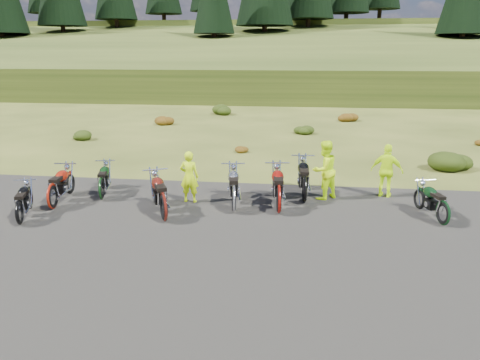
# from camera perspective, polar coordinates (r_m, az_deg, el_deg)

# --- Properties ---
(ground) EXTENTS (300.00, 300.00, 0.00)m
(ground) POSITION_cam_1_polar(r_m,az_deg,el_deg) (12.83, -3.54, -5.30)
(ground) COLOR #384216
(ground) RESTS_ON ground
(gravel_pad) EXTENTS (20.00, 12.00, 0.04)m
(gravel_pad) POSITION_cam_1_polar(r_m,az_deg,el_deg) (11.02, -5.51, -8.97)
(gravel_pad) COLOR black
(gravel_pad) RESTS_ON ground
(hill_slope) EXTENTS (300.00, 45.97, 9.37)m
(hill_slope) POSITION_cam_1_polar(r_m,az_deg,el_deg) (61.98, 5.29, 11.30)
(hill_slope) COLOR #283A13
(hill_slope) RESTS_ON ground
(hill_plateau) EXTENTS (300.00, 90.00, 9.17)m
(hill_plateau) POSITION_cam_1_polar(r_m,az_deg,el_deg) (121.87, 6.43, 13.34)
(hill_plateau) COLOR #283A13
(hill_plateau) RESTS_ON ground
(shrub_1) EXTENTS (1.03, 1.03, 0.61)m
(shrub_1) POSITION_cam_1_polar(r_m,az_deg,el_deg) (26.08, -18.80, 5.35)
(shrub_1) COLOR #1D310C
(shrub_1) RESTS_ON ground
(shrub_2) EXTENTS (1.30, 1.30, 0.77)m
(shrub_2) POSITION_cam_1_polar(r_m,az_deg,el_deg) (29.91, -9.34, 7.34)
(shrub_2) COLOR #672D0C
(shrub_2) RESTS_ON ground
(shrub_3) EXTENTS (1.56, 1.56, 0.92)m
(shrub_3) POSITION_cam_1_polar(r_m,az_deg,el_deg) (34.37, -2.13, 8.72)
(shrub_3) COLOR #1D310C
(shrub_3) RESTS_ON ground
(shrub_4) EXTENTS (0.77, 0.77, 0.45)m
(shrub_4) POSITION_cam_1_polar(r_m,az_deg,el_deg) (21.58, -0.03, 3.98)
(shrub_4) COLOR #672D0C
(shrub_4) RESTS_ON ground
(shrub_5) EXTENTS (1.03, 1.03, 0.61)m
(shrub_5) POSITION_cam_1_polar(r_m,az_deg,el_deg) (26.61, 7.70, 6.23)
(shrub_5) COLOR #1D310C
(shrub_5) RESTS_ON ground
(shrub_6) EXTENTS (1.30, 1.30, 0.77)m
(shrub_6) POSITION_cam_1_polar(r_m,az_deg,el_deg) (31.99, 12.94, 7.68)
(shrub_6) COLOR #672D0C
(shrub_6) RESTS_ON ground
(shrub_7) EXTENTS (1.56, 1.56, 0.92)m
(shrub_7) POSITION_cam_1_polar(r_m,az_deg,el_deg) (20.21, 24.42, 2.46)
(shrub_7) COLOR #1D310C
(shrub_7) RESTS_ON ground
(shrub_8) EXTENTS (0.77, 0.77, 0.45)m
(shrub_8) POSITION_cam_1_polar(r_m,az_deg,el_deg) (26.11, 27.21, 4.29)
(shrub_8) COLOR #672D0C
(shrub_8) RESTS_ON ground
(motorcycle_0) EXTENTS (1.23, 2.00, 0.99)m
(motorcycle_0) POSITION_cam_1_polar(r_m,az_deg,el_deg) (14.00, -25.14, -5.00)
(motorcycle_0) COLOR black
(motorcycle_0) RESTS_ON ground
(motorcycle_1) EXTENTS (0.98, 2.22, 1.13)m
(motorcycle_1) POSITION_cam_1_polar(r_m,az_deg,el_deg) (14.95, -21.73, -3.35)
(motorcycle_1) COLOR maroon
(motorcycle_1) RESTS_ON ground
(motorcycle_2) EXTENTS (1.13, 2.08, 1.03)m
(motorcycle_2) POSITION_cam_1_polar(r_m,az_deg,el_deg) (15.36, -16.43, -2.37)
(motorcycle_2) COLOR black
(motorcycle_2) RESTS_ON ground
(motorcycle_3) EXTENTS (1.10, 2.35, 1.18)m
(motorcycle_3) POSITION_cam_1_polar(r_m,az_deg,el_deg) (13.63, -0.73, -4.00)
(motorcycle_3) COLOR #A1A1A6
(motorcycle_3) RESTS_ON ground
(motorcycle_4) EXTENTS (1.68, 2.38, 1.19)m
(motorcycle_4) POSITION_cam_1_polar(r_m,az_deg,el_deg) (13.09, -9.21, -5.04)
(motorcycle_4) COLOR #50140D
(motorcycle_4) RESTS_ON ground
(motorcycle_5) EXTENTS (0.91, 2.39, 1.23)m
(motorcycle_5) POSITION_cam_1_polar(r_m,az_deg,el_deg) (14.60, 7.82, -2.80)
(motorcycle_5) COLOR black
(motorcycle_5) RESTS_ON ground
(motorcycle_6) EXTENTS (1.00, 2.39, 1.22)m
(motorcycle_6) POSITION_cam_1_polar(r_m,az_deg,el_deg) (13.59, 4.72, -4.11)
(motorcycle_6) COLOR maroon
(motorcycle_6) RESTS_ON ground
(motorcycle_7) EXTENTS (1.10, 2.00, 0.99)m
(motorcycle_7) POSITION_cam_1_polar(r_m,az_deg,el_deg) (13.77, 23.35, -5.13)
(motorcycle_7) COLOR black
(motorcycle_7) RESTS_ON ground
(person_middle) EXTENTS (0.61, 0.42, 1.60)m
(person_middle) POSITION_cam_1_polar(r_m,az_deg,el_deg) (14.36, -6.20, 0.29)
(person_middle) COLOR #C7F00C
(person_middle) RESTS_ON ground
(person_right_a) EXTENTS (1.14, 1.12, 1.85)m
(person_right_a) POSITION_cam_1_polar(r_m,az_deg,el_deg) (14.81, 10.22, 1.10)
(person_right_a) COLOR #C7F00C
(person_right_a) RESTS_ON ground
(person_right_b) EXTENTS (1.08, 0.72, 1.70)m
(person_right_b) POSITION_cam_1_polar(r_m,az_deg,el_deg) (15.50, 17.46, 0.98)
(person_right_b) COLOR #C7F00C
(person_right_b) RESTS_ON ground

